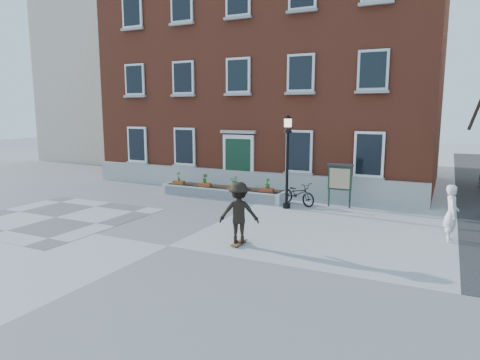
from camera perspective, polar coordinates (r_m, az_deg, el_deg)
The scene contains 10 objects.
ground at distance 13.42m, azimuth -9.57°, elevation -8.66°, with size 100.00×100.00×0.00m, color #A2A2A4.
checker_patch at distance 18.11m, azimuth -23.36°, elevation -4.59°, with size 6.00×6.00×0.01m, color #5A5A5C.
distant_building at distance 39.71m, azimuth -14.32°, elevation 12.41°, with size 10.00×12.00×13.00m, color beige.
bicycle at distance 18.94m, azimuth 7.68°, elevation -1.80°, with size 0.66×1.90×1.00m, color black.
bystander at distance 15.03m, azimuth 26.36°, elevation -3.99°, with size 0.66×0.43×1.81m, color silver.
brick_building at distance 26.21m, azimuth 4.82°, elevation 14.02°, with size 18.40×10.85×12.60m.
planter_assembly at distance 20.28m, azimuth -2.37°, elevation -1.55°, with size 6.20×1.12×1.15m.
lamp_post at distance 17.94m, azimuth 6.35°, elevation 4.20°, with size 0.40×0.40×3.93m.
notice_board at distance 18.65m, azimuth 13.17°, elevation 0.25°, with size 1.10×0.16×1.87m.
skateboarder at distance 13.09m, azimuth -0.13°, elevation -4.36°, with size 1.39×1.10×1.96m.
Camera 1 is at (7.51, -10.34, 4.09)m, focal length 32.00 mm.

